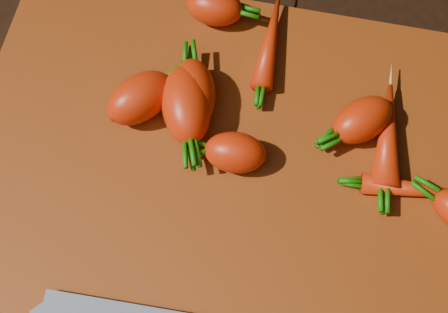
# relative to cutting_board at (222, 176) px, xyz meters

# --- Properties ---
(ground) EXTENTS (2.00, 2.00, 0.01)m
(ground) POSITION_rel_cutting_board_xyz_m (0.00, 0.00, -0.01)
(ground) COLOR black
(cutting_board) EXTENTS (0.50, 0.40, 0.01)m
(cutting_board) POSITION_rel_cutting_board_xyz_m (0.00, 0.00, 0.00)
(cutting_board) COLOR maroon
(cutting_board) RESTS_ON ground
(carrot_0) EXTENTS (0.08, 0.08, 0.04)m
(carrot_0) POSITION_rel_cutting_board_xyz_m (-0.09, 0.05, 0.03)
(carrot_0) COLOR red
(carrot_0) RESTS_ON cutting_board
(carrot_1) EXTENTS (0.06, 0.04, 0.04)m
(carrot_1) POSITION_rel_cutting_board_xyz_m (0.01, 0.02, 0.03)
(carrot_1) COLOR red
(carrot_1) RESTS_ON cutting_board
(carrot_2) EXTENTS (0.07, 0.09, 0.05)m
(carrot_2) POSITION_rel_cutting_board_xyz_m (-0.04, 0.05, 0.03)
(carrot_2) COLOR red
(carrot_2) RESTS_ON cutting_board
(carrot_3) EXTENTS (0.06, 0.08, 0.04)m
(carrot_3) POSITION_rel_cutting_board_xyz_m (-0.04, 0.07, 0.03)
(carrot_3) COLOR red
(carrot_3) RESTS_ON cutting_board
(carrot_4) EXTENTS (0.07, 0.07, 0.04)m
(carrot_4) POSITION_rel_cutting_board_xyz_m (0.12, 0.07, 0.03)
(carrot_4) COLOR red
(carrot_4) RESTS_ON cutting_board
(carrot_5) EXTENTS (0.06, 0.04, 0.04)m
(carrot_5) POSITION_rel_cutting_board_xyz_m (-0.04, 0.17, 0.02)
(carrot_5) COLOR red
(carrot_5) RESTS_ON cutting_board
(carrot_7) EXTENTS (0.02, 0.11, 0.02)m
(carrot_7) POSITION_rel_cutting_board_xyz_m (0.02, 0.15, 0.02)
(carrot_7) COLOR red
(carrot_7) RESTS_ON cutting_board
(carrot_8) EXTENTS (0.12, 0.03, 0.02)m
(carrot_8) POSITION_rel_cutting_board_xyz_m (0.19, 0.02, 0.02)
(carrot_8) COLOR red
(carrot_8) RESTS_ON cutting_board
(carrot_9) EXTENTS (0.03, 0.11, 0.03)m
(carrot_9) POSITION_rel_cutting_board_xyz_m (0.15, 0.06, 0.02)
(carrot_9) COLOR red
(carrot_9) RESTS_ON cutting_board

